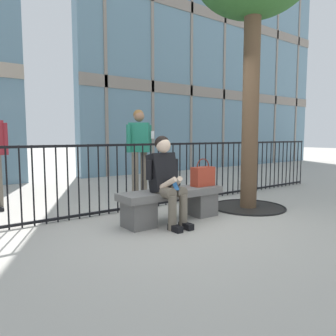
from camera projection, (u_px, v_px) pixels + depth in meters
name	position (u px, v px, depth m)	size (l,w,h in m)	color
ground_plane	(172.00, 221.00, 4.61)	(60.00, 60.00, 0.00)	#B2ADA3
stone_bench	(172.00, 202.00, 4.59)	(1.60, 0.44, 0.45)	slate
seated_person_with_phone	(166.00, 178.00, 4.33)	(0.52, 0.66, 1.21)	#6B6051
handbag_on_bench	(203.00, 176.00, 4.89)	(0.36, 0.17, 0.42)	#B23823
bystander_further_back	(139.00, 147.00, 6.19)	(0.55, 0.41, 1.71)	#6B6051
plaza_railing	(139.00, 176.00, 5.28)	(9.62, 0.04, 1.09)	black
building_facade_right	(221.00, 49.00, 12.29)	(11.48, 0.43, 9.00)	slate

